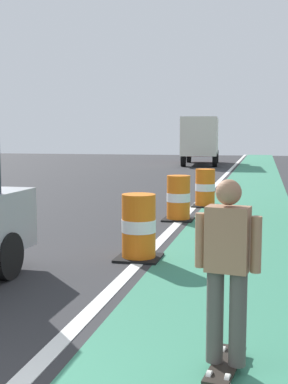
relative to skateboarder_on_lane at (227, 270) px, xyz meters
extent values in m
cube|color=#387F60|center=(-0.15, 10.31, -0.91)|extent=(2.50, 80.00, 0.01)
cube|color=silver|center=(-1.65, 10.31, -0.91)|extent=(0.20, 80.00, 0.01)
cube|color=black|center=(0.00, 0.00, -0.84)|extent=(0.34, 0.82, 0.02)
cylinder|color=silver|center=(0.04, -0.27, -0.86)|extent=(0.06, 0.11, 0.11)
cylinder|color=silver|center=(-0.11, -0.25, -0.86)|extent=(0.06, 0.11, 0.11)
cylinder|color=silver|center=(0.11, 0.25, -0.86)|extent=(0.06, 0.11, 0.11)
cylinder|color=silver|center=(-0.04, 0.27, -0.86)|extent=(0.06, 0.11, 0.11)
cylinder|color=#514C47|center=(0.10, -0.01, -0.42)|extent=(0.15, 0.15, 0.82)
cylinder|color=#514C47|center=(-0.10, 0.01, -0.42)|extent=(0.15, 0.15, 0.82)
cube|color=#9E7051|center=(0.00, 0.00, 0.27)|extent=(0.39, 0.27, 0.56)
cylinder|color=#9E7051|center=(0.24, -0.04, 0.24)|extent=(0.09, 0.09, 0.48)
cylinder|color=#9E7051|center=(-0.24, 0.04, 0.24)|extent=(0.09, 0.09, 0.48)
sphere|color=#9E7051|center=(0.00, 0.00, 0.67)|extent=(0.22, 0.22, 0.22)
cylinder|color=black|center=(-3.30, 2.15, -0.57)|extent=(0.28, 0.68, 0.68)
cylinder|color=orange|center=(-1.71, 3.75, -0.66)|extent=(0.56, 0.56, 0.42)
cylinder|color=white|center=(-1.71, 3.75, -0.35)|extent=(0.57, 0.57, 0.21)
cylinder|color=orange|center=(-1.71, 3.75, -0.03)|extent=(0.56, 0.56, 0.42)
cube|color=black|center=(-1.71, 3.75, -0.89)|extent=(0.73, 0.73, 0.04)
cylinder|color=orange|center=(-1.71, 7.74, -0.66)|extent=(0.56, 0.56, 0.42)
cylinder|color=white|center=(-1.71, 7.74, -0.35)|extent=(0.57, 0.57, 0.21)
cylinder|color=orange|center=(-1.71, 7.74, -0.03)|extent=(0.56, 0.56, 0.42)
cube|color=black|center=(-1.71, 7.74, -0.89)|extent=(0.73, 0.73, 0.04)
cylinder|color=orange|center=(-1.35, 10.26, -0.66)|extent=(0.56, 0.56, 0.42)
cylinder|color=white|center=(-1.35, 10.26, -0.35)|extent=(0.57, 0.57, 0.21)
cylinder|color=orange|center=(-1.35, 10.26, -0.03)|extent=(0.56, 0.56, 0.42)
cube|color=black|center=(-1.35, 10.26, -0.89)|extent=(0.73, 0.73, 0.04)
cube|color=silver|center=(-3.97, 30.28, 1.07)|extent=(2.69, 5.75, 2.50)
cube|color=#B21E19|center=(-4.25, 34.12, 0.62)|extent=(2.33, 2.05, 2.10)
cylinder|color=black|center=(-5.26, 33.84, -0.43)|extent=(0.37, 0.98, 0.96)
cylinder|color=black|center=(-3.21, 33.99, -0.43)|extent=(0.37, 0.98, 0.96)
cylinder|color=black|center=(-4.90, 28.81, -0.43)|extent=(0.37, 0.98, 0.96)
cylinder|color=black|center=(-2.84, 28.95, -0.43)|extent=(0.37, 0.98, 0.96)
camera|label=1|loc=(0.28, -4.27, 1.14)|focal=47.31mm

